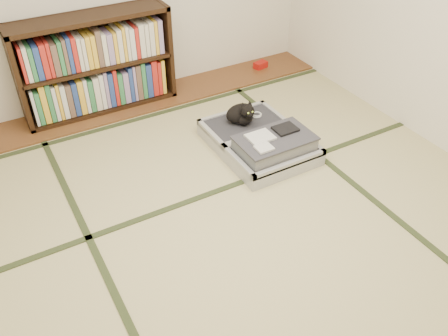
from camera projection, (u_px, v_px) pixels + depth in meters
floor at (242, 224)px, 3.40m from camera, size 4.50×4.50×0.00m
wood_strip at (139, 102)px, 4.77m from camera, size 4.00×0.50×0.02m
red_item at (261, 65)px, 5.34m from camera, size 0.16×0.12×0.07m
room_shell at (248, 24)px, 2.50m from camera, size 4.50×4.50×4.50m
tatami_borders at (210, 185)px, 3.73m from camera, size 4.00×4.50×0.01m
bookcase at (96, 66)px, 4.41m from camera, size 1.44×0.33×0.93m
suitcase at (261, 142)px, 4.04m from camera, size 0.71×0.95×0.28m
cat at (242, 114)px, 4.16m from camera, size 0.32×0.32×0.25m
cable_coil at (257, 115)px, 4.31m from camera, size 0.10×0.10×0.02m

